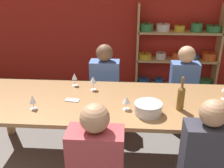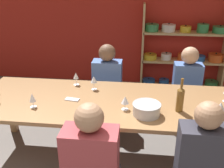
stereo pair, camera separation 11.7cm
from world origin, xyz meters
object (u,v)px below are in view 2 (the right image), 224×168
at_px(mixing_bowl, 147,109).
at_px(person_far_b, 107,95).
at_px(dining_table, 111,107).
at_px(wine_glass_red_a, 221,107).
at_px(shelf_unit, 183,56).
at_px(person_far_a, 185,97).
at_px(wine_glass_white_a, 125,100).
at_px(wine_glass_white_c, 206,114).
at_px(wine_glass_white_d, 94,80).
at_px(wine_bottle_green, 180,99).
at_px(wine_glass_white_b, 76,76).
at_px(cell_phone, 72,99).
at_px(wine_glass_red_b, 32,98).

bearing_deg(mixing_bowl, person_far_b, 115.98).
bearing_deg(dining_table, wine_glass_red_a, -12.88).
xyz_separation_m(shelf_unit, person_far_a, (-0.13, -1.32, -0.20)).
bearing_deg(wine_glass_white_a, mixing_bowl, -19.30).
distance_m(mixing_bowl, wine_glass_red_a, 0.67).
height_order(wine_glass_white_c, person_far_b, person_far_b).
height_order(dining_table, person_far_b, person_far_b).
distance_m(wine_glass_white_a, wine_glass_white_d, 0.59).
bearing_deg(wine_glass_white_d, wine_glass_white_a, -48.33).
bearing_deg(wine_glass_red_a, dining_table, 167.12).
bearing_deg(person_far_a, wine_bottle_green, 76.96).
bearing_deg(shelf_unit, wine_bottle_green, -98.93).
distance_m(wine_glass_white_a, wine_glass_white_c, 0.75).
distance_m(shelf_unit, wine_bottle_green, 2.37).
height_order(wine_glass_red_a, wine_glass_white_c, wine_glass_red_a).
bearing_deg(wine_glass_white_d, wine_glass_white_b, 155.60).
relative_size(dining_table, cell_phone, 18.52).
relative_size(wine_glass_white_b, wine_glass_white_d, 0.95).
height_order(shelf_unit, wine_glass_white_a, shelf_unit).
bearing_deg(shelf_unit, cell_phone, -123.65).
distance_m(wine_glass_white_c, cell_phone, 1.35).
xyz_separation_m(mixing_bowl, person_far_b, (-0.52, 1.07, -0.40)).
relative_size(wine_glass_red_b, person_far_b, 0.13).
distance_m(wine_bottle_green, wine_glass_white_b, 1.26).
distance_m(wine_glass_red_a, wine_glass_white_d, 1.37).
distance_m(wine_glass_white_b, person_far_a, 1.54).
relative_size(wine_glass_red_a, person_far_b, 0.14).
relative_size(shelf_unit, mixing_bowl, 5.58).
xyz_separation_m(mixing_bowl, person_far_a, (0.55, 1.11, -0.40)).
distance_m(wine_glass_red_a, wine_glass_red_b, 1.81).
distance_m(wine_glass_red_a, person_far_b, 1.66).
bearing_deg(wine_bottle_green, mixing_bowl, -161.78).
bearing_deg(wine_glass_white_a, wine_glass_white_d, 131.67).
height_order(mixing_bowl, cell_phone, mixing_bowl).
distance_m(dining_table, wine_glass_white_a, 0.29).
height_order(wine_glass_white_a, cell_phone, wine_glass_white_a).
distance_m(shelf_unit, wine_glass_white_c, 2.56).
bearing_deg(wine_glass_red_b, wine_glass_white_d, 42.67).
distance_m(shelf_unit, wine_glass_white_a, 2.53).
bearing_deg(mixing_bowl, wine_glass_red_a, 0.73).
relative_size(dining_table, person_far_a, 2.57).
xyz_separation_m(dining_table, person_far_b, (-0.15, 0.82, -0.27)).
bearing_deg(wine_glass_red_b, wine_glass_red_a, -0.33).
bearing_deg(wine_glass_white_c, mixing_bowl, 167.52).
height_order(cell_phone, person_far_a, person_far_a).
bearing_deg(shelf_unit, wine_glass_red_a, -90.29).
distance_m(wine_glass_red_a, cell_phone, 1.48).
xyz_separation_m(mixing_bowl, wine_glass_red_a, (0.67, 0.01, 0.06)).
height_order(dining_table, wine_glass_white_c, wine_glass_white_c).
xyz_separation_m(wine_glass_red_b, wine_glass_white_a, (0.92, 0.05, -0.00)).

